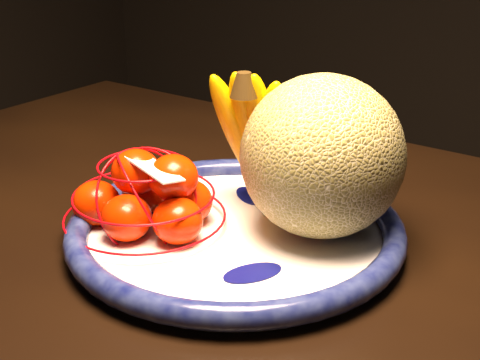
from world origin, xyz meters
The scene contains 5 objects.
fruit_bowl centered at (-0.02, 0.04, 0.77)m, with size 0.37×0.37×0.03m.
cantaloupe centered at (0.06, 0.09, 0.86)m, with size 0.17×0.17×0.17m, color olive.
banana_bunch centered at (-0.04, 0.12, 0.86)m, with size 0.12×0.11×0.18m.
mandarin_bag centered at (-0.11, 0.00, 0.81)m, with size 0.19×0.19×0.11m.
price_tag centered at (-0.09, -0.01, 0.85)m, with size 0.07×0.03×0.00m, color white.
Camera 1 is at (0.31, -0.52, 1.11)m, focal length 50.00 mm.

